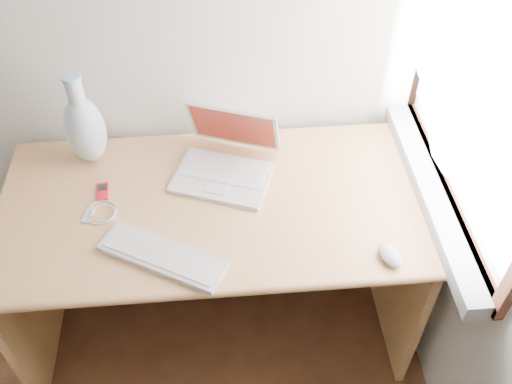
{
  "coord_description": "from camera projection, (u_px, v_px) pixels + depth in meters",
  "views": [
    {
      "loc": [
        0.98,
        0.01,
        2.2
      ],
      "look_at": [
        1.09,
        1.35,
        0.79
      ],
      "focal_mm": 40.0,
      "sensor_mm": 36.0,
      "label": 1
    }
  ],
  "objects": [
    {
      "name": "window",
      "position": [
        479.0,
        72.0,
        1.6
      ],
      "size": [
        0.11,
        0.99,
        1.1
      ],
      "color": "white",
      "rests_on": "right_wall"
    },
    {
      "name": "desk",
      "position": [
        214.0,
        224.0,
        2.17
      ],
      "size": [
        1.45,
        0.73,
        0.77
      ],
      "color": "tan",
      "rests_on": "floor"
    },
    {
      "name": "laptop",
      "position": [
        221.0,
        160.0,
        2.02
      ],
      "size": [
        0.39,
        0.38,
        0.22
      ],
      "rotation": [
        0.0,
        0.0,
        -0.36
      ],
      "color": "silver",
      "rests_on": "desk"
    },
    {
      "name": "external_keyboard",
      "position": [
        162.0,
        256.0,
        1.78
      ],
      "size": [
        0.42,
        0.31,
        0.02
      ],
      "rotation": [
        0.0,
        0.0,
        -0.51
      ],
      "color": "silver",
      "rests_on": "desk"
    },
    {
      "name": "mouse",
      "position": [
        391.0,
        255.0,
        1.77
      ],
      "size": [
        0.09,
        0.11,
        0.04
      ],
      "primitive_type": "ellipsoid",
      "rotation": [
        0.0,
        0.0,
        0.3
      ],
      "color": "silver",
      "rests_on": "desk"
    },
    {
      "name": "ipod",
      "position": [
        102.0,
        192.0,
        1.98
      ],
      "size": [
        0.05,
        0.09,
        0.01
      ],
      "rotation": [
        0.0,
        0.0,
        0.1
      ],
      "color": "red",
      "rests_on": "desk"
    },
    {
      "name": "cable_coil",
      "position": [
        101.0,
        212.0,
        1.91
      ],
      "size": [
        0.12,
        0.12,
        0.01
      ],
      "primitive_type": "torus",
      "rotation": [
        0.0,
        0.0,
        -0.09
      ],
      "color": "silver",
      "rests_on": "desk"
    },
    {
      "name": "remote",
      "position": [
        88.0,
        215.0,
        1.91
      ],
      "size": [
        0.05,
        0.08,
        0.01
      ],
      "primitive_type": "cube",
      "rotation": [
        0.0,
        0.0,
        -0.29
      ],
      "color": "silver",
      "rests_on": "desk"
    },
    {
      "name": "vase",
      "position": [
        85.0,
        127.0,
        2.0
      ],
      "size": [
        0.14,
        0.14,
        0.36
      ],
      "color": "silver",
      "rests_on": "desk"
    }
  ]
}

